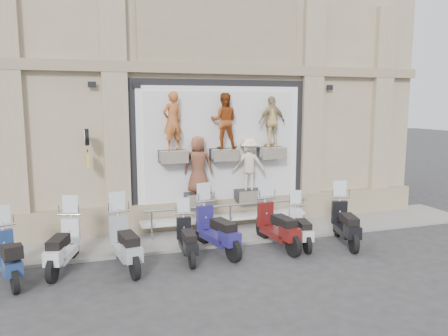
{
  "coord_description": "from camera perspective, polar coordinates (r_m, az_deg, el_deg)",
  "views": [
    {
      "loc": [
        -4.04,
        -9.73,
        3.86
      ],
      "look_at": [
        -0.23,
        1.9,
        2.02
      ],
      "focal_mm": 35.0,
      "sensor_mm": 36.0,
      "label": 1
    }
  ],
  "objects": [
    {
      "name": "sidewalk",
      "position": [
        13.07,
        0.69,
        -8.46
      ],
      "size": [
        16.0,
        2.2,
        0.08
      ],
      "primitive_type": "cube",
      "color": "gray",
      "rests_on": "ground"
    },
    {
      "name": "building",
      "position": [
        17.35,
        -4.71,
        15.58
      ],
      "size": [
        14.0,
        8.6,
        12.0
      ],
      "primitive_type": null,
      "color": "tan",
      "rests_on": "ground"
    },
    {
      "name": "scooter_g",
      "position": [
        12.06,
        10.01,
        -6.74
      ],
      "size": [
        0.85,
        1.82,
        1.42
      ],
      "primitive_type": null,
      "rotation": [
        0.0,
        0.0,
        -0.2
      ],
      "color": "#B3B5BA",
      "rests_on": "ground"
    },
    {
      "name": "scooter_h",
      "position": [
        12.43,
        15.64,
        -5.9
      ],
      "size": [
        1.15,
        2.13,
        1.66
      ],
      "primitive_type": null,
      "rotation": [
        0.0,
        0.0,
        -0.29
      ],
      "color": "black",
      "rests_on": "ground"
    },
    {
      "name": "scooter_d",
      "position": [
        10.92,
        -4.84,
        -8.22
      ],
      "size": [
        0.63,
        1.8,
        1.44
      ],
      "primitive_type": null,
      "rotation": [
        0.0,
        0.0,
        -0.07
      ],
      "color": "black",
      "rests_on": "ground"
    },
    {
      "name": "clock_sign_bracket",
      "position": [
        12.25,
        -17.44,
        3.18
      ],
      "size": [
        0.1,
        0.8,
        1.02
      ],
      "color": "black",
      "rests_on": "ground"
    },
    {
      "name": "ground",
      "position": [
        11.22,
        4.22,
        -11.61
      ],
      "size": [
        90.0,
        90.0,
        0.0
      ],
      "primitive_type": "plane",
      "color": "#2B2B2E",
      "rests_on": "ground"
    },
    {
      "name": "scooter_a",
      "position": [
        10.6,
        -26.43,
        -9.22
      ],
      "size": [
        1.08,
        2.02,
        1.58
      ],
      "primitive_type": null,
      "rotation": [
        0.0,
        0.0,
        0.28
      ],
      "color": "navy",
      "rests_on": "ground"
    },
    {
      "name": "scooter_c",
      "position": [
        10.54,
        -12.8,
        -8.28
      ],
      "size": [
        0.93,
        2.16,
        1.7
      ],
      "primitive_type": null,
      "rotation": [
        0.0,
        0.0,
        0.16
      ],
      "color": "gray",
      "rests_on": "ground"
    },
    {
      "name": "scooter_e",
      "position": [
        11.28,
        -0.92,
        -6.85
      ],
      "size": [
        1.11,
        2.22,
        1.74
      ],
      "primitive_type": null,
      "rotation": [
        0.0,
        0.0,
        0.24
      ],
      "color": "navy",
      "rests_on": "ground"
    },
    {
      "name": "guard_rail",
      "position": [
        12.86,
        0.83,
        -6.77
      ],
      "size": [
        5.06,
        0.1,
        0.93
      ],
      "primitive_type": null,
      "color": "#9EA0A5",
      "rests_on": "ground"
    },
    {
      "name": "shop_vitrine",
      "position": [
        13.22,
        -0.04,
        2.08
      ],
      "size": [
        5.6,
        0.87,
        4.3
      ],
      "color": "black",
      "rests_on": "ground"
    },
    {
      "name": "scooter_f",
      "position": [
        11.77,
        7.0,
        -6.3
      ],
      "size": [
        0.86,
        2.18,
        1.72
      ],
      "primitive_type": null,
      "rotation": [
        0.0,
        0.0,
        0.11
      ],
      "color": "#4F0E0D",
      "rests_on": "ground"
    },
    {
      "name": "scooter_b",
      "position": [
        10.84,
        -20.35,
        -8.31
      ],
      "size": [
        1.14,
        2.1,
        1.64
      ],
      "primitive_type": null,
      "rotation": [
        0.0,
        0.0,
        -0.29
      ],
      "color": "silver",
      "rests_on": "ground"
    }
  ]
}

